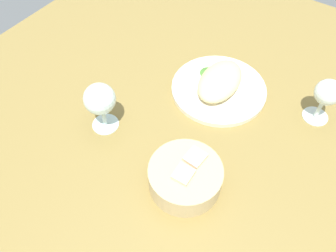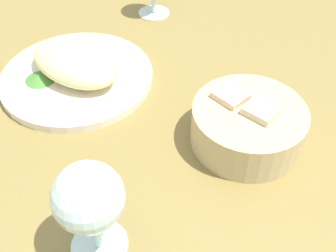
# 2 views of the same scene
# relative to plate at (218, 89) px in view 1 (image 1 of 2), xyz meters

# --- Properties ---
(ground_plane) EXTENTS (1.40, 1.40, 0.02)m
(ground_plane) POSITION_rel_plate_xyz_m (0.12, 0.00, -0.02)
(ground_plane) COLOR olive
(plate) EXTENTS (0.26, 0.26, 0.01)m
(plate) POSITION_rel_plate_xyz_m (0.00, 0.00, 0.00)
(plate) COLOR white
(plate) RESTS_ON ground_plane
(omelette) EXTENTS (0.18, 0.11, 0.05)m
(omelette) POSITION_rel_plate_xyz_m (0.00, 0.00, 0.03)
(omelette) COLOR beige
(omelette) RESTS_ON plate
(lettuce_garnish) EXTENTS (0.05, 0.05, 0.01)m
(lettuce_garnish) POSITION_rel_plate_xyz_m (-0.03, -0.05, 0.01)
(lettuce_garnish) COLOR #498334
(lettuce_garnish) RESTS_ON plate
(bread_basket) EXTENTS (0.16, 0.16, 0.07)m
(bread_basket) POSITION_rel_plate_xyz_m (0.29, 0.08, 0.03)
(bread_basket) COLOR #CEB47D
(bread_basket) RESTS_ON ground_plane
(wine_glass_near) EXTENTS (0.08, 0.08, 0.14)m
(wine_glass_near) POSITION_rel_plate_xyz_m (0.27, -0.18, 0.08)
(wine_glass_near) COLOR silver
(wine_glass_near) RESTS_ON ground_plane
(wine_glass_far) EXTENTS (0.07, 0.07, 0.12)m
(wine_glass_far) POSITION_rel_plate_xyz_m (-0.06, 0.25, 0.08)
(wine_glass_far) COLOR silver
(wine_glass_far) RESTS_ON ground_plane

